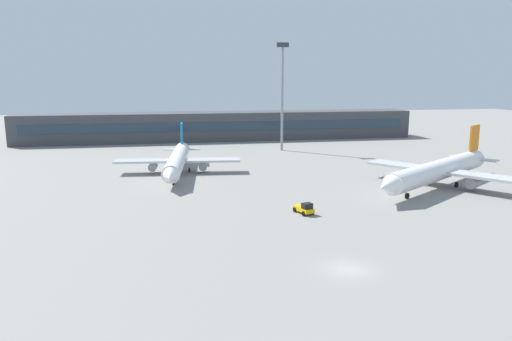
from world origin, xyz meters
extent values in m
plane|color=gray|center=(0.00, 40.00, 0.00)|extent=(400.00, 400.00, 0.00)
cube|color=#3F4247|center=(0.00, 109.87, 4.50)|extent=(125.89, 12.00, 9.00)
cube|color=#263847|center=(0.00, 103.82, 4.95)|extent=(119.60, 0.16, 2.80)
cylinder|color=white|center=(30.76, 33.27, 3.17)|extent=(30.54, 22.71, 3.65)
cone|color=white|center=(15.18, 22.48, 3.17)|extent=(5.28, 5.14, 3.47)
cone|color=white|center=(46.19, 43.95, 3.17)|extent=(4.46, 4.18, 2.56)
cube|color=orange|center=(43.80, 42.30, 7.64)|extent=(3.67, 2.69, 5.29)
cube|color=silver|center=(44.04, 42.46, 3.36)|extent=(7.69, 9.44, 0.23)
cube|color=silver|center=(31.55, 33.82, 2.88)|extent=(20.21, 26.34, 0.48)
cylinder|color=gray|center=(28.26, 38.56, 1.53)|extent=(3.62, 3.33, 1.92)
cylinder|color=gray|center=(34.83, 29.07, 1.53)|extent=(3.62, 3.33, 1.92)
cylinder|color=black|center=(20.80, 26.37, 0.48)|extent=(1.01, 0.86, 0.96)
cylinder|color=black|center=(30.91, 36.42, 0.48)|extent=(1.01, 0.86, 0.96)
cylinder|color=black|center=(33.76, 32.31, 0.48)|extent=(1.01, 0.86, 0.96)
cylinder|color=white|center=(-15.68, 55.25, 2.87)|extent=(6.67, 31.49, 3.31)
cone|color=white|center=(-17.53, 38.21, 2.87)|extent=(3.51, 3.95, 3.14)
cone|color=white|center=(-13.85, 72.14, 2.87)|extent=(2.66, 3.54, 2.31)
cube|color=#197FBF|center=(-14.13, 69.52, 6.92)|extent=(0.72, 3.84, 4.78)
cube|color=silver|center=(-14.10, 69.78, 3.04)|extent=(8.91, 3.36, 0.21)
cube|color=silver|center=(-15.59, 56.12, 2.61)|extent=(26.40, 6.97, 0.43)
cylinder|color=gray|center=(-20.78, 56.68, 1.38)|extent=(2.03, 2.96, 1.74)
cylinder|color=gray|center=(-10.40, 55.55, 1.38)|extent=(2.03, 2.96, 1.74)
cylinder|color=black|center=(-16.86, 44.36, 0.43)|extent=(0.44, 0.90, 0.87)
cylinder|color=black|center=(-17.74, 57.23, 0.43)|extent=(0.44, 0.90, 0.87)
cylinder|color=black|center=(-13.24, 56.74, 0.43)|extent=(0.44, 0.90, 0.87)
cube|color=#F2B20C|center=(1.48, 21.16, 0.65)|extent=(2.45, 3.88, 0.60)
cube|color=black|center=(1.73, 20.30, 1.30)|extent=(1.65, 1.45, 0.90)
cylinder|color=black|center=(1.06, 19.79, 0.35)|extent=(0.44, 0.74, 0.70)
cylinder|color=black|center=(2.56, 20.23, 0.35)|extent=(0.44, 0.74, 0.70)
cylinder|color=black|center=(0.39, 22.09, 0.35)|extent=(0.44, 0.74, 0.70)
cylinder|color=black|center=(1.89, 22.53, 0.35)|extent=(0.44, 0.74, 0.70)
cylinder|color=gray|center=(13.74, 83.39, 13.91)|extent=(0.70, 0.70, 27.83)
cube|color=#333338|center=(13.74, 83.39, 28.43)|extent=(3.20, 0.80, 1.20)
camera|label=1|loc=(-18.32, -43.93, 19.37)|focal=33.48mm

